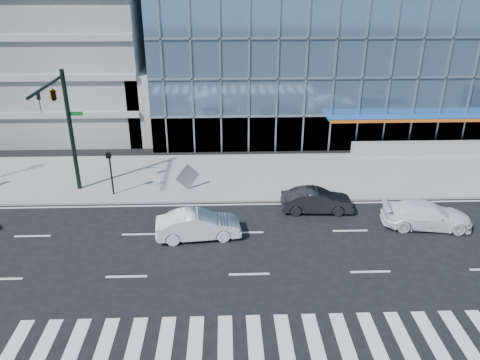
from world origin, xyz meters
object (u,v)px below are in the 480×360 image
object	(u,v)px
traffic_signal	(59,107)
white_suv	(426,215)
ped_signal_post	(110,166)
white_sedan	(198,225)
dark_sedan	(317,201)
tilted_panel	(188,177)

from	to	relation	value
traffic_signal	white_suv	bearing A→B (deg)	-11.05
ped_signal_post	white_sedan	size ratio (longest dim) A/B	0.64
ped_signal_post	dark_sedan	bearing A→B (deg)	-10.84
traffic_signal	white_sedan	bearing A→B (deg)	-30.78
ped_signal_post	traffic_signal	bearing A→B (deg)	-171.48
tilted_panel	white_sedan	bearing A→B (deg)	-111.83
traffic_signal	dark_sedan	xyz separation A→B (m)	(15.46, -2.11, -5.45)
traffic_signal	white_suv	xyz separation A→B (m)	(21.46, -4.19, -5.43)
traffic_signal	ped_signal_post	bearing A→B (deg)	8.52
white_sedan	dark_sedan	distance (m)	7.66
white_sedan	tilted_panel	bearing A→B (deg)	3.38
traffic_signal	white_suv	distance (m)	22.53
ped_signal_post	tilted_panel	bearing A→B (deg)	7.62
dark_sedan	tilted_panel	xyz separation A→B (m)	(-8.11, 3.13, 0.35)
white_sedan	dark_sedan	size ratio (longest dim) A/B	1.07
traffic_signal	white_sedan	xyz separation A→B (m)	(8.35, -4.97, -5.40)
dark_sedan	ped_signal_post	bearing A→B (deg)	81.62
dark_sedan	tilted_panel	bearing A→B (deg)	71.33
ped_signal_post	dark_sedan	xyz separation A→B (m)	(12.96, -2.48, -1.43)
traffic_signal	tilted_panel	size ratio (longest dim) A/B	6.15
traffic_signal	white_suv	size ratio (longest dim) A/B	1.58
ped_signal_post	white_suv	distance (m)	19.56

